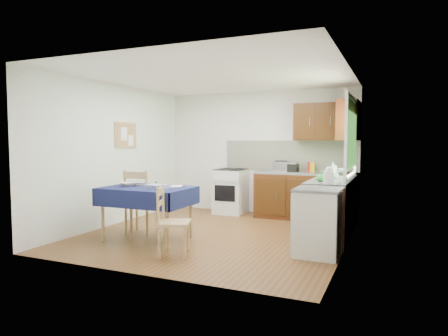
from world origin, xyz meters
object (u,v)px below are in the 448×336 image
at_px(chair_near, 170,219).
at_px(sandwich_press, 289,167).
at_px(chair_far, 140,200).
at_px(dish_rack, 336,177).
at_px(toaster, 281,167).
at_px(kettle, 329,176).
at_px(dining_table, 147,194).

height_order(chair_near, sandwich_press, sandwich_press).
height_order(chair_far, dish_rack, dish_rack).
bearing_deg(toaster, chair_far, -151.33).
relative_size(dish_rack, kettle, 1.71).
bearing_deg(dish_rack, chair_near, -149.80).
bearing_deg(sandwich_press, dish_rack, -40.98).
xyz_separation_m(chair_far, dish_rack, (2.89, 1.24, 0.38)).
bearing_deg(dining_table, chair_far, 144.05).
xyz_separation_m(dining_table, toaster, (1.40, 2.47, 0.30)).
relative_size(toaster, sandwich_press, 0.88).
height_order(dining_table, chair_far, chair_far).
bearing_deg(dining_table, chair_near, -33.51).
distance_m(dining_table, chair_near, 0.98).
distance_m(toaster, dish_rack, 1.49).
bearing_deg(toaster, chair_near, -124.67).
bearing_deg(toaster, dish_rack, -61.98).
xyz_separation_m(dining_table, kettle, (2.58, 0.63, 0.31)).
distance_m(chair_far, sandwich_press, 2.96).
bearing_deg(chair_near, sandwich_press, -34.56).
relative_size(dining_table, chair_far, 1.27).
distance_m(chair_near, sandwich_press, 3.26).
bearing_deg(kettle, toaster, 122.66).
bearing_deg(chair_far, chair_near, 132.94).
height_order(chair_near, toaster, toaster).
height_order(chair_near, dish_rack, dish_rack).
bearing_deg(sandwich_press, chair_far, -126.02).
bearing_deg(chair_far, dish_rack, -165.18).
distance_m(dining_table, chair_far, 0.47).
relative_size(sandwich_press, dish_rack, 0.77).
xyz_separation_m(dining_table, sandwich_press, (1.54, 2.53, 0.30)).
height_order(dining_table, chair_near, chair_near).
height_order(dining_table, kettle, kettle).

